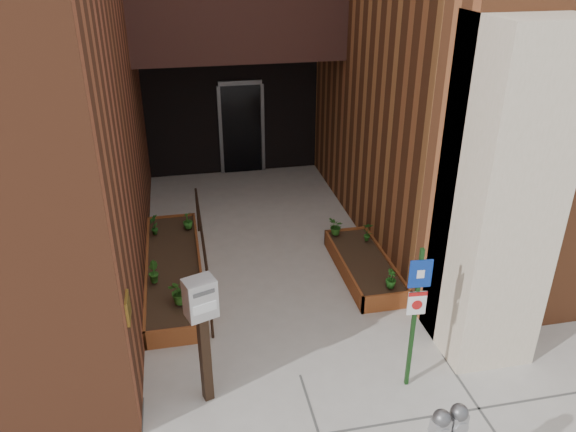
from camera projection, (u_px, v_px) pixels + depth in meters
ground at (300, 375)px, 7.32m from camera, size 80.00×80.00×0.00m
planter_left at (174, 271)px, 9.35m from camera, size 0.90×3.60×0.30m
planter_right at (364, 267)px, 9.47m from camera, size 0.80×2.20×0.30m
handrail at (202, 237)px, 9.12m from camera, size 0.04×3.34×0.90m
sign_post at (416, 305)px, 6.62m from camera, size 0.27×0.07×1.99m
payment_dropbox at (202, 316)px, 6.41m from camera, size 0.41×0.35×1.73m
shrub_left_a at (180, 291)px, 8.18m from camera, size 0.50×0.50×0.39m
shrub_left_b at (153, 272)px, 8.69m from camera, size 0.24×0.24×0.35m
shrub_left_c at (188, 220)px, 10.29m from camera, size 0.25×0.25×0.32m
shrub_left_d at (154, 225)px, 10.07m from camera, size 0.23×0.23×0.38m
shrub_right_a at (391, 278)px, 8.56m from camera, size 0.24×0.24×0.30m
shrub_right_b at (368, 231)px, 9.86m from camera, size 0.23×0.23×0.36m
shrub_right_c at (336, 227)px, 10.07m from camera, size 0.37×0.37×0.31m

